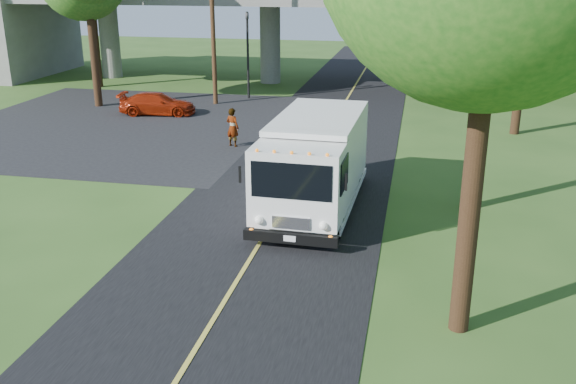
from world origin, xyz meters
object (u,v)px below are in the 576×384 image
(utility_pole, at_px, (213,24))
(red_sedan, at_px, (158,104))
(traffic_signal, at_px, (248,46))
(pedestrian, at_px, (233,127))
(step_van, at_px, (315,161))

(utility_pole, distance_m, red_sedan, 5.71)
(red_sedan, bearing_deg, utility_pole, -41.59)
(traffic_signal, xyz_separation_m, pedestrian, (2.20, -11.05, -2.32))
(utility_pole, xyz_separation_m, pedestrian, (3.70, -9.05, -3.71))
(utility_pole, bearing_deg, traffic_signal, 53.13)
(step_van, height_order, red_sedan, step_van)
(utility_pole, height_order, step_van, utility_pole)
(pedestrian, bearing_deg, red_sedan, -21.95)
(red_sedan, distance_m, pedestrian, 8.18)
(traffic_signal, xyz_separation_m, red_sedan, (-3.73, -5.42, -2.60))
(red_sedan, height_order, pedestrian, pedestrian)
(red_sedan, bearing_deg, step_van, -148.07)
(utility_pole, distance_m, pedestrian, 10.46)
(utility_pole, bearing_deg, red_sedan, -123.14)
(traffic_signal, height_order, red_sedan, traffic_signal)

